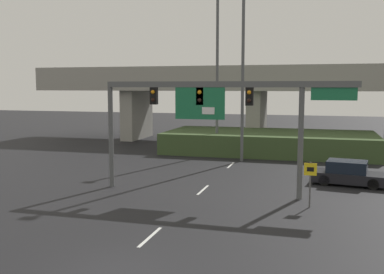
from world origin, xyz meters
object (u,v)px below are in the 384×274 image
Objects in this scene: speed_limit_sign at (310,178)px; highway_light_pole_near at (243,39)px; highway_light_pole_far at (217,69)px; signal_gantry at (215,105)px; parked_sedan_near_right at (349,174)px.

highway_light_pole_near is at bearing 113.39° from speed_limit_sign.
speed_limit_sign is 0.16× the size of highway_light_pole_far.
highway_light_pole_near reaches higher than speed_limit_sign.
signal_gantry is 6.09× the size of speed_limit_sign.
signal_gantry is 14.69m from highway_light_pole_far.
highway_light_pole_near is (-0.34, 10.96, 4.57)m from signal_gantry.
highway_light_pole_far is at bearing 144.88° from parked_sedan_near_right.
signal_gantry is at bearing -140.24° from parked_sedan_near_right.
highway_light_pole_far is 15.65m from parked_sedan_near_right.
highway_light_pole_near is 13.33m from parked_sedan_near_right.
highway_light_pole_far is (-3.06, 14.16, 2.39)m from signal_gantry.
highway_light_pole_near is 1.31× the size of highway_light_pole_far.
highway_light_pole_near is at bearing 91.79° from signal_gantry.
highway_light_pole_near is at bearing 147.35° from parked_sedan_near_right.
parked_sedan_near_right is (7.20, 4.35, -4.21)m from signal_gantry.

